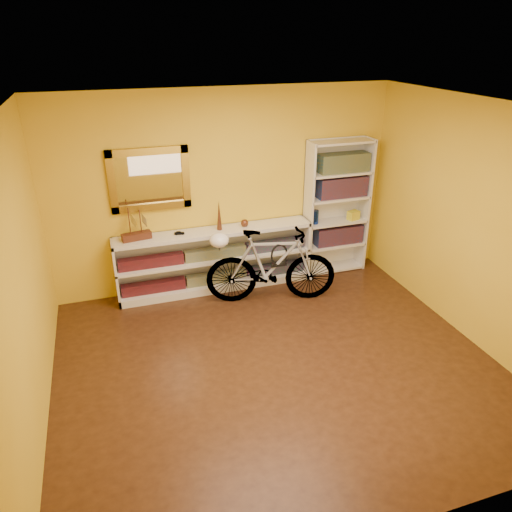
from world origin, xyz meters
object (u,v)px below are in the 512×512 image
object	(u,v)px
console_unit	(215,260)
bookcase	(337,208)
helmet	(219,240)
bicycle	(271,266)

from	to	relation	value
console_unit	bookcase	bearing A→B (deg)	0.81
bookcase	helmet	world-z (taller)	bookcase
console_unit	bookcase	distance (m)	1.84
console_unit	helmet	xyz separation A→B (m)	(-0.03, -0.39, 0.45)
console_unit	bookcase	size ratio (longest dim) A/B	1.37
bicycle	console_unit	bearing A→B (deg)	61.12
console_unit	helmet	bearing A→B (deg)	-94.41
helmet	bicycle	bearing A→B (deg)	-13.38
console_unit	helmet	world-z (taller)	helmet
bicycle	helmet	world-z (taller)	bicycle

